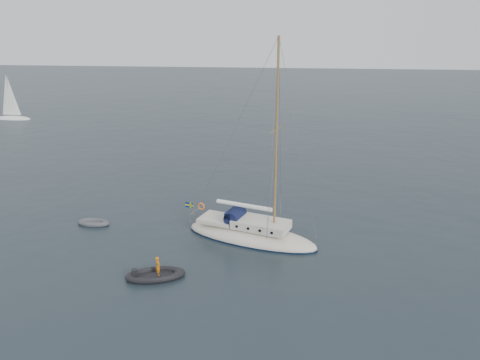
# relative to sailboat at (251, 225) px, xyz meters

# --- Properties ---
(ground) EXTENTS (300.00, 300.00, 0.00)m
(ground) POSITION_rel_sailboat_xyz_m (-1.24, -1.08, -1.15)
(ground) COLOR black
(ground) RESTS_ON ground
(sailboat) EXTENTS (10.67, 3.19, 15.19)m
(sailboat) POSITION_rel_sailboat_xyz_m (0.00, 0.00, 0.00)
(sailboat) COLOR beige
(sailboat) RESTS_ON ground
(dinghy) EXTENTS (2.65, 1.20, 0.38)m
(dinghy) POSITION_rel_sailboat_xyz_m (-12.76, 1.10, -0.98)
(dinghy) COLOR #545459
(dinghy) RESTS_ON ground
(rib) EXTENTS (3.76, 1.71, 1.46)m
(rib) POSITION_rel_sailboat_xyz_m (-5.43, -6.34, -0.92)
(rib) COLOR black
(rib) RESTS_ON ground
(distant_yacht_a) EXTENTS (6.33, 3.37, 8.38)m
(distant_yacht_a) POSITION_rel_sailboat_xyz_m (-44.87, 41.72, 2.43)
(distant_yacht_a) COLOR white
(distant_yacht_a) RESTS_ON ground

